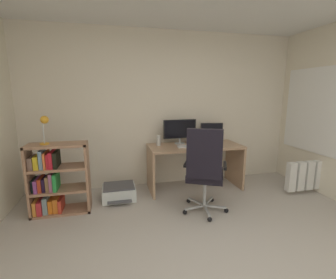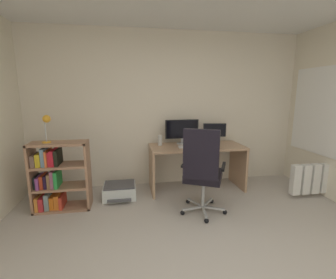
{
  "view_description": "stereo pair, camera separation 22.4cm",
  "coord_description": "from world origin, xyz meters",
  "px_view_note": "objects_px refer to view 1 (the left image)",
  "views": [
    {
      "loc": [
        -0.91,
        -1.52,
        1.6
      ],
      "look_at": [
        -0.12,
        1.81,
        0.93
      ],
      "focal_mm": 25.32,
      "sensor_mm": 36.0,
      "label": 1
    },
    {
      "loc": [
        -0.69,
        -1.57,
        1.6
      ],
      "look_at": [
        -0.12,
        1.81,
        0.93
      ],
      "focal_mm": 25.32,
      "sensor_mm": 36.0,
      "label": 2
    }
  ],
  "objects_px": {
    "monitor_secondary": "(212,131)",
    "keyboard": "(188,146)",
    "office_chair": "(205,169)",
    "radiator": "(313,175)",
    "desktop_speaker": "(158,140)",
    "computer_mouse": "(201,145)",
    "bookshelf": "(54,180)",
    "printer": "(119,192)",
    "monitor_main": "(180,130)",
    "desk_lamp": "(44,124)",
    "desk": "(195,156)"
  },
  "relations": [
    {
      "from": "desk",
      "to": "desk_lamp",
      "type": "height_order",
      "value": "desk_lamp"
    },
    {
      "from": "monitor_main",
      "to": "keyboard",
      "type": "bearing_deg",
      "value": -78.15
    },
    {
      "from": "radiator",
      "to": "keyboard",
      "type": "bearing_deg",
      "value": 165.21
    },
    {
      "from": "computer_mouse",
      "to": "radiator",
      "type": "relative_size",
      "value": 0.1
    },
    {
      "from": "desk_lamp",
      "to": "printer",
      "type": "height_order",
      "value": "desk_lamp"
    },
    {
      "from": "desk_lamp",
      "to": "radiator",
      "type": "height_order",
      "value": "desk_lamp"
    },
    {
      "from": "monitor_secondary",
      "to": "desk_lamp",
      "type": "distance_m",
      "value": 2.6
    },
    {
      "from": "computer_mouse",
      "to": "bookshelf",
      "type": "xyz_separation_m",
      "value": [
        -2.19,
        -0.3,
        -0.31
      ]
    },
    {
      "from": "desk_lamp",
      "to": "bookshelf",
      "type": "bearing_deg",
      "value": -0.16
    },
    {
      "from": "desktop_speaker",
      "to": "radiator",
      "type": "distance_m",
      "value": 2.58
    },
    {
      "from": "keyboard",
      "to": "bookshelf",
      "type": "xyz_separation_m",
      "value": [
        -1.96,
        -0.28,
        -0.3
      ]
    },
    {
      "from": "printer",
      "to": "office_chair",
      "type": "bearing_deg",
      "value": -34.68
    },
    {
      "from": "keyboard",
      "to": "computer_mouse",
      "type": "relative_size",
      "value": 3.4
    },
    {
      "from": "desk",
      "to": "desk_lamp",
      "type": "xyz_separation_m",
      "value": [
        -2.16,
        -0.37,
        0.66
      ]
    },
    {
      "from": "monitor_main",
      "to": "monitor_secondary",
      "type": "bearing_deg",
      "value": 0.02
    },
    {
      "from": "desk_lamp",
      "to": "radiator",
      "type": "xyz_separation_m",
      "value": [
        3.97,
        -0.24,
        -0.92
      ]
    },
    {
      "from": "office_chair",
      "to": "keyboard",
      "type": "bearing_deg",
      "value": 87.94
    },
    {
      "from": "keyboard",
      "to": "computer_mouse",
      "type": "height_order",
      "value": "computer_mouse"
    },
    {
      "from": "monitor_main",
      "to": "desk_lamp",
      "type": "distance_m",
      "value": 2.04
    },
    {
      "from": "desk",
      "to": "bookshelf",
      "type": "distance_m",
      "value": 2.15
    },
    {
      "from": "desk",
      "to": "office_chair",
      "type": "relative_size",
      "value": 1.3
    },
    {
      "from": "office_chair",
      "to": "printer",
      "type": "relative_size",
      "value": 2.38
    },
    {
      "from": "keyboard",
      "to": "desktop_speaker",
      "type": "xyz_separation_m",
      "value": [
        -0.44,
        0.23,
        0.07
      ]
    },
    {
      "from": "keyboard",
      "to": "printer",
      "type": "bearing_deg",
      "value": -175.32
    },
    {
      "from": "monitor_main",
      "to": "computer_mouse",
      "type": "xyz_separation_m",
      "value": [
        0.28,
        -0.25,
        -0.22
      ]
    },
    {
      "from": "desktop_speaker",
      "to": "desk_lamp",
      "type": "height_order",
      "value": "desk_lamp"
    },
    {
      "from": "computer_mouse",
      "to": "office_chair",
      "type": "bearing_deg",
      "value": -94.75
    },
    {
      "from": "desk",
      "to": "radiator",
      "type": "height_order",
      "value": "desk"
    },
    {
      "from": "monitor_secondary",
      "to": "computer_mouse",
      "type": "height_order",
      "value": "monitor_secondary"
    },
    {
      "from": "office_chair",
      "to": "radiator",
      "type": "relative_size",
      "value": 1.23
    },
    {
      "from": "desktop_speaker",
      "to": "radiator",
      "type": "xyz_separation_m",
      "value": [
        2.41,
        -0.75,
        -0.54
      ]
    },
    {
      "from": "keyboard",
      "to": "printer",
      "type": "distance_m",
      "value": 1.29
    },
    {
      "from": "desk_lamp",
      "to": "printer",
      "type": "distance_m",
      "value": 1.44
    },
    {
      "from": "office_chair",
      "to": "bookshelf",
      "type": "distance_m",
      "value": 2.01
    },
    {
      "from": "keyboard",
      "to": "monitor_secondary",
      "type": "bearing_deg",
      "value": 30.37
    },
    {
      "from": "desk",
      "to": "keyboard",
      "type": "relative_size",
      "value": 4.52
    },
    {
      "from": "desk_lamp",
      "to": "printer",
      "type": "relative_size",
      "value": 0.74
    },
    {
      "from": "monitor_secondary",
      "to": "keyboard",
      "type": "xyz_separation_m",
      "value": [
        -0.52,
        -0.27,
        -0.19
      ]
    },
    {
      "from": "monitor_secondary",
      "to": "computer_mouse",
      "type": "relative_size",
      "value": 3.9
    },
    {
      "from": "computer_mouse",
      "to": "desktop_speaker",
      "type": "distance_m",
      "value": 0.7
    },
    {
      "from": "printer",
      "to": "radiator",
      "type": "relative_size",
      "value": 0.52
    },
    {
      "from": "office_chair",
      "to": "bookshelf",
      "type": "relative_size",
      "value": 1.24
    },
    {
      "from": "printer",
      "to": "radiator",
      "type": "bearing_deg",
      "value": -8.83
    },
    {
      "from": "monitor_main",
      "to": "radiator",
      "type": "height_order",
      "value": "monitor_main"
    },
    {
      "from": "keyboard",
      "to": "bookshelf",
      "type": "relative_size",
      "value": 0.36
    },
    {
      "from": "bookshelf",
      "to": "desk_lamp",
      "type": "height_order",
      "value": "desk_lamp"
    },
    {
      "from": "desk",
      "to": "radiator",
      "type": "distance_m",
      "value": 1.93
    },
    {
      "from": "monitor_main",
      "to": "desk_lamp",
      "type": "height_order",
      "value": "desk_lamp"
    },
    {
      "from": "monitor_main",
      "to": "bookshelf",
      "type": "bearing_deg",
      "value": -163.89
    },
    {
      "from": "office_chair",
      "to": "desk_lamp",
      "type": "relative_size",
      "value": 3.22
    }
  ]
}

